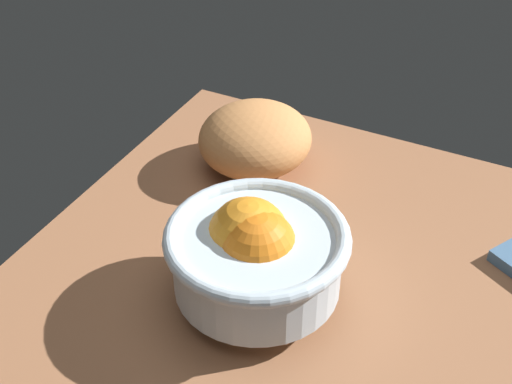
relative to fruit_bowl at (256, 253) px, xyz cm
name	(u,v)px	position (x,y,z in cm)	size (l,w,h in cm)	color
ground_plane	(309,321)	(-0.87, 5.88, -7.92)	(71.51, 67.37, 3.00)	#95603F
fruit_bowl	(256,253)	(0.00, 0.00, 0.00)	(18.78, 18.78, 11.58)	silver
bread_loaf	(255,139)	(-21.71, -10.96, -2.06)	(14.92, 14.34, 8.73)	#C8834A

